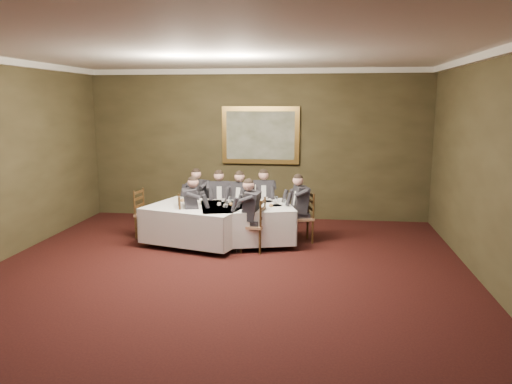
% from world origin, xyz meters
% --- Properties ---
extents(ground, '(10.00, 10.00, 0.00)m').
position_xyz_m(ground, '(0.00, 0.00, 0.00)').
color(ground, black).
rests_on(ground, ground).
extents(ceiling, '(8.00, 10.00, 0.10)m').
position_xyz_m(ceiling, '(0.00, 0.00, 3.50)').
color(ceiling, silver).
rests_on(ceiling, back_wall).
extents(back_wall, '(8.00, 0.10, 3.50)m').
position_xyz_m(back_wall, '(0.00, 5.00, 1.75)').
color(back_wall, '#312B18').
rests_on(back_wall, ground).
extents(crown_molding, '(8.00, 10.00, 0.12)m').
position_xyz_m(crown_molding, '(0.00, 0.00, 3.44)').
color(crown_molding, white).
rests_on(crown_molding, back_wall).
extents(table_main, '(2.05, 1.75, 0.67)m').
position_xyz_m(table_main, '(0.09, 2.71, 0.45)').
color(table_main, black).
rests_on(table_main, ground).
extents(table_second, '(2.18, 1.87, 0.67)m').
position_xyz_m(table_second, '(-0.85, 2.58, 0.45)').
color(table_second, black).
rests_on(table_second, ground).
extents(chair_main_backleft, '(0.52, 0.51, 1.00)m').
position_xyz_m(chair_main_backleft, '(-0.60, 3.45, 0.28)').
color(chair_main_backleft, '#8E6648').
rests_on(chair_main_backleft, ground).
extents(diner_main_backleft, '(0.50, 0.56, 1.35)m').
position_xyz_m(diner_main_backleft, '(-0.60, 3.44, 0.51)').
color(diner_main_backleft, black).
rests_on(diner_main_backleft, chair_main_backleft).
extents(chair_main_backright, '(0.50, 0.48, 1.00)m').
position_xyz_m(chair_main_backright, '(0.30, 3.71, 0.28)').
color(chair_main_backright, '#8E6648').
rests_on(chair_main_backright, ground).
extents(diner_main_backright, '(0.47, 0.54, 1.35)m').
position_xyz_m(diner_main_backright, '(0.31, 3.69, 0.51)').
color(diner_main_backright, black).
rests_on(diner_main_backright, chair_main_backright).
extents(chair_main_endleft, '(0.54, 0.55, 1.00)m').
position_xyz_m(chair_main_endleft, '(-0.98, 2.41, 0.28)').
color(chair_main_endleft, '#8E6648').
rests_on(chair_main_endleft, ground).
extents(diner_main_endleft, '(0.58, 0.53, 1.35)m').
position_xyz_m(diner_main_endleft, '(-0.97, 2.42, 0.51)').
color(diner_main_endleft, black).
rests_on(diner_main_endleft, chair_main_endleft).
extents(chair_main_endright, '(0.53, 0.54, 1.00)m').
position_xyz_m(chair_main_endright, '(1.16, 3.01, 0.28)').
color(chair_main_endright, '#8E6648').
rests_on(chair_main_endright, ground).
extents(diner_main_endright, '(0.57, 0.52, 1.35)m').
position_xyz_m(diner_main_endright, '(1.15, 3.01, 0.51)').
color(diner_main_endright, black).
rests_on(diner_main_endright, chair_main_endright).
extents(chair_sec_backleft, '(0.59, 0.58, 1.00)m').
position_xyz_m(chair_sec_backleft, '(-1.07, 3.64, 0.28)').
color(chair_sec_backleft, '#8E6648').
rests_on(chair_sec_backleft, ground).
extents(diner_sec_backleft, '(0.59, 0.62, 1.35)m').
position_xyz_m(diner_sec_backleft, '(-1.07, 3.63, 0.51)').
color(diner_sec_backleft, black).
rests_on(diner_sec_backleft, chair_sec_backleft).
extents(chair_sec_backright, '(0.56, 0.55, 1.00)m').
position_xyz_m(chair_sec_backright, '(-0.10, 3.37, 0.28)').
color(chair_sec_backright, '#8E6648').
rests_on(chair_sec_backright, ground).
extents(diner_sec_backright, '(0.55, 0.59, 1.35)m').
position_xyz_m(diner_sec_backright, '(-0.11, 3.36, 0.51)').
color(diner_sec_backright, black).
rests_on(diner_sec_backright, chair_sec_backright).
extents(chair_sec_endright, '(0.46, 0.48, 1.00)m').
position_xyz_m(chair_sec_endright, '(0.29, 2.26, 0.28)').
color(chair_sec_endright, '#8E6648').
rests_on(chair_sec_endright, ground).
extents(diner_sec_endright, '(0.52, 0.45, 1.35)m').
position_xyz_m(diner_sec_endright, '(0.28, 2.26, 0.51)').
color(diner_sec_endright, black).
rests_on(diner_sec_endright, chair_sec_endright).
extents(chair_sec_endleft, '(0.48, 0.49, 1.00)m').
position_xyz_m(chair_sec_endleft, '(-1.99, 2.90, 0.28)').
color(chair_sec_endleft, '#8E6648').
rests_on(chair_sec_endleft, ground).
extents(centerpiece, '(0.29, 0.26, 0.29)m').
position_xyz_m(centerpiece, '(0.16, 2.72, 0.91)').
color(centerpiece, '#2D5926').
rests_on(centerpiece, table_main).
extents(candlestick, '(0.06, 0.06, 0.42)m').
position_xyz_m(candlestick, '(0.25, 2.80, 0.92)').
color(candlestick, '#AB7734').
rests_on(candlestick, table_main).
extents(place_setting_table_main, '(0.33, 0.31, 0.14)m').
position_xyz_m(place_setting_table_main, '(-0.41, 2.97, 0.80)').
color(place_setting_table_main, white).
rests_on(place_setting_table_main, table_main).
extents(place_setting_table_second, '(0.33, 0.31, 0.14)m').
position_xyz_m(place_setting_table_second, '(-1.17, 3.12, 0.80)').
color(place_setting_table_second, white).
rests_on(place_setting_table_second, table_second).
extents(painting, '(1.81, 0.09, 1.33)m').
position_xyz_m(painting, '(0.09, 4.94, 1.98)').
color(painting, gold).
rests_on(painting, back_wall).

